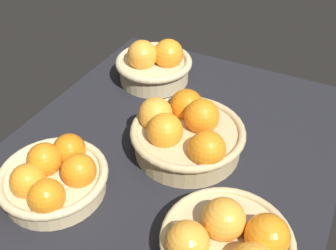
# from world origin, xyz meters

# --- Properties ---
(market_tray) EXTENTS (0.84, 0.72, 0.03)m
(market_tray) POSITION_xyz_m (0.00, 0.00, 0.01)
(market_tray) COLOR black
(market_tray) RESTS_ON ground
(basket_center) EXTENTS (0.25, 0.25, 0.12)m
(basket_center) POSITION_xyz_m (0.00, 0.03, 0.08)
(basket_center) COLOR tan
(basket_center) RESTS_ON market_tray
(basket_far_right) EXTENTS (0.23, 0.23, 0.10)m
(basket_far_right) POSITION_xyz_m (0.22, 0.21, 0.07)
(basket_far_right) COLOR tan
(basket_far_right) RESTS_ON market_tray
(basket_near_left) EXTENTS (0.21, 0.21, 0.12)m
(basket_near_left) POSITION_xyz_m (-0.22, -0.17, 0.08)
(basket_near_left) COLOR #D3BC8C
(basket_near_left) RESTS_ON market_tray
(basket_near_right) EXTENTS (0.22, 0.22, 0.10)m
(basket_near_right) POSITION_xyz_m (0.23, -0.15, 0.07)
(basket_near_right) COLOR #D3BC8C
(basket_near_right) RESTS_ON market_tray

